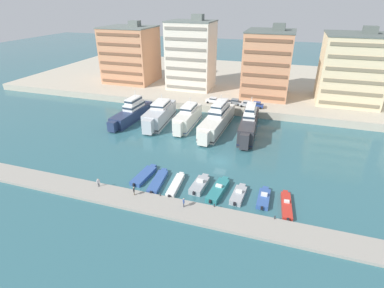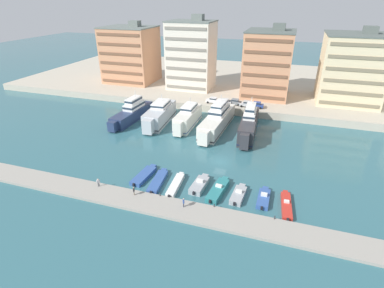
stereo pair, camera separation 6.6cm
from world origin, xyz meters
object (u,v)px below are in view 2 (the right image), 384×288
(motorboat_blue_far_left, at_px, (144,175))
(yacht_navy_far_left, at_px, (132,112))
(yacht_ivory_center_left, at_px, (217,120))
(yacht_charcoal_center, at_px, (249,124))
(car_white_left, at_px, (225,102))
(motorboat_red_right, at_px, (286,205))
(yacht_silver_left, at_px, (159,115))
(motorboat_white_mid_left, at_px, (176,185))
(pedestrian_mid_deck, at_px, (98,182))
(motorboat_blue_mid_right, at_px, (264,198))
(car_silver_center_left, at_px, (247,104))
(motorboat_grey_center_left, at_px, (200,185))
(car_grey_mid_left, at_px, (235,102))
(motorboat_teal_center, at_px, (218,190))
(car_white_far_left, at_px, (213,100))
(pedestrian_far_side, at_px, (134,190))
(motorboat_blue_left, at_px, (158,181))
(pedestrian_near_edge, at_px, (184,202))
(motorboat_grey_center_right, at_px, (238,195))
(car_blue_center, at_px, (257,105))
(yacht_ivory_mid_left, at_px, (188,118))

(motorboat_blue_far_left, bearing_deg, yacht_navy_far_left, 122.25)
(yacht_ivory_center_left, xyz_separation_m, yacht_charcoal_center, (8.34, -0.48, 0.13))
(car_white_left, bearing_deg, motorboat_red_right, -64.53)
(yacht_silver_left, bearing_deg, motorboat_white_mid_left, -61.08)
(pedestrian_mid_deck, bearing_deg, motorboat_blue_mid_right, 11.45)
(motorboat_red_right, height_order, car_silver_center_left, car_silver_center_left)
(motorboat_grey_center_left, xyz_separation_m, car_grey_mid_left, (-1.63, 41.81, 2.60))
(yacht_navy_far_left, relative_size, pedestrian_mid_deck, 12.04)
(motorboat_teal_center, bearing_deg, yacht_navy_far_left, 139.62)
(car_white_far_left, xyz_separation_m, pedestrian_far_side, (-1.72, -47.85, -1.70))
(motorboat_teal_center, relative_size, motorboat_red_right, 1.02)
(motorboat_white_mid_left, bearing_deg, motorboat_blue_left, 177.06)
(motorboat_red_right, height_order, pedestrian_near_edge, pedestrian_near_edge)
(yacht_silver_left, height_order, car_grey_mid_left, yacht_silver_left)
(car_white_far_left, relative_size, pedestrian_mid_deck, 2.53)
(yacht_navy_far_left, xyz_separation_m, motorboat_white_mid_left, (23.64, -27.54, -1.76))
(motorboat_grey_center_right, height_order, car_white_far_left, car_white_far_left)
(motorboat_teal_center, xyz_separation_m, motorboat_blue_mid_right, (8.01, 0.19, -0.08))
(yacht_silver_left, distance_m, motorboat_red_right, 44.64)
(yacht_ivory_center_left, distance_m, motorboat_grey_center_right, 30.30)
(motorboat_grey_center_left, height_order, motorboat_red_right, motorboat_grey_center_left)
(yacht_charcoal_center, distance_m, car_blue_center, 14.16)
(yacht_ivory_mid_left, relative_size, motorboat_blue_mid_right, 2.55)
(motorboat_teal_center, bearing_deg, yacht_ivory_mid_left, 118.91)
(motorboat_blue_left, xyz_separation_m, car_silver_center_left, (9.95, 42.15, 2.77))
(yacht_ivory_center_left, distance_m, car_silver_center_left, 14.74)
(yacht_silver_left, distance_m, motorboat_blue_left, 30.04)
(pedestrian_mid_deck, bearing_deg, yacht_ivory_mid_left, 80.01)
(motorboat_grey_center_left, xyz_separation_m, motorboat_grey_center_right, (7.33, -0.79, -0.07))
(yacht_ivory_mid_left, height_order, car_grey_mid_left, yacht_ivory_mid_left)
(car_silver_center_left, bearing_deg, car_white_left, -178.99)
(motorboat_white_mid_left, xyz_separation_m, motorboat_grey_center_right, (11.59, 0.48, 0.06))
(pedestrian_near_edge, height_order, pedestrian_far_side, pedestrian_near_edge)
(motorboat_blue_mid_right, bearing_deg, pedestrian_far_side, -164.01)
(pedestrian_near_edge, bearing_deg, motorboat_teal_center, 56.13)
(car_white_left, bearing_deg, motorboat_blue_left, -94.49)
(motorboat_teal_center, relative_size, pedestrian_near_edge, 4.85)
(yacht_silver_left, xyz_separation_m, yacht_ivory_mid_left, (8.07, 0.37, -0.06))
(car_white_left, relative_size, car_grey_mid_left, 1.00)
(yacht_ivory_mid_left, relative_size, motorboat_white_mid_left, 2.02)
(car_white_far_left, relative_size, car_white_left, 1.00)
(yacht_navy_far_left, height_order, car_silver_center_left, yacht_navy_far_left)
(motorboat_blue_left, bearing_deg, car_white_far_left, 90.51)
(car_grey_mid_left, distance_m, pedestrian_far_side, 49.06)
(motorboat_red_right, distance_m, pedestrian_near_edge, 17.17)
(motorboat_blue_far_left, relative_size, pedestrian_mid_deck, 4.85)
(motorboat_blue_left, xyz_separation_m, motorboat_red_right, (23.32, 0.00, -0.01))
(motorboat_blue_far_left, height_order, motorboat_teal_center, motorboat_teal_center)
(yacht_ivory_center_left, relative_size, motorboat_teal_center, 2.77)
(yacht_charcoal_center, xyz_separation_m, motorboat_grey_center_left, (-4.84, -26.96, -2.12))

